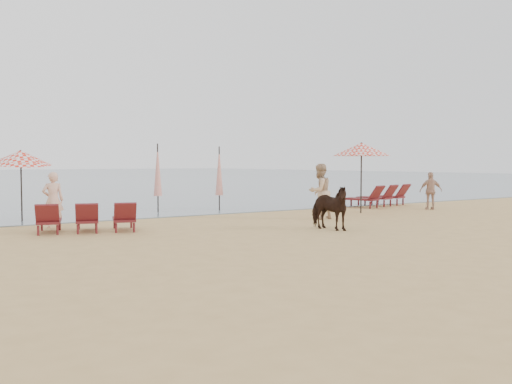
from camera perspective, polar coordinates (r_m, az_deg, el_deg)
ground at (r=12.10m, az=13.29°, el=-6.25°), size 120.00×120.00×0.00m
lounger_cluster_left at (r=16.30m, az=-16.53°, el=-2.52°), size 2.91×2.22×0.57m
lounger_cluster_right at (r=25.44m, az=12.21°, el=-0.40°), size 3.27×2.39×0.65m
umbrella_open_left_b at (r=19.75m, az=-22.47°, el=3.21°), size 1.88×1.92×2.40m
umbrella_open_right at (r=21.89m, az=10.50°, el=4.21°), size 2.19×2.19×2.68m
umbrella_closed_left at (r=21.98m, az=-9.80°, el=2.16°), size 0.32×0.32×2.63m
umbrella_closed_right at (r=22.56m, az=-3.70°, el=2.08°), size 0.31×0.31×2.55m
cow at (r=16.33m, az=7.24°, el=-1.56°), size 0.88×1.58×1.27m
beachgoer_left at (r=17.67m, az=-19.64°, el=-0.76°), size 0.67×0.52×1.65m
beachgoer_right_a at (r=19.32m, az=6.39°, el=0.05°), size 0.98×0.80×1.88m
beachgoer_right_b at (r=24.19m, az=17.08°, el=0.12°), size 0.94×0.84×1.53m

